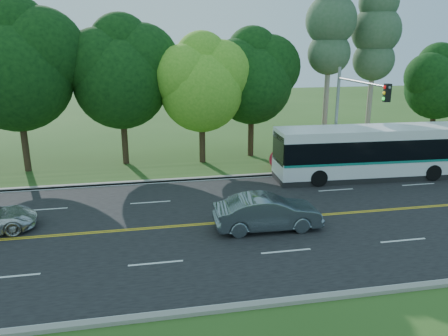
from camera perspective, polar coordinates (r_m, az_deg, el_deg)
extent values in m
plane|color=#2C4F1A|center=(22.26, 6.42, -6.63)|extent=(120.00, 120.00, 0.00)
cube|color=black|center=(22.26, 6.43, -6.61)|extent=(60.00, 14.00, 0.02)
cube|color=gray|center=(28.72, 2.24, -1.04)|extent=(60.00, 0.30, 0.15)
cube|color=gray|center=(16.32, 14.12, -15.92)|extent=(60.00, 0.30, 0.15)
cube|color=#2C4F1A|center=(30.45, 1.45, -0.06)|extent=(60.00, 4.00, 0.10)
cube|color=gold|center=(22.18, 6.49, -6.66)|extent=(57.00, 0.10, 0.00)
cube|color=gold|center=(22.32, 6.37, -6.50)|extent=(57.00, 0.10, 0.00)
cube|color=silver|center=(18.93, -26.19, -12.60)|extent=(2.20, 0.12, 0.00)
cube|color=silver|center=(18.20, -8.90, -12.17)|extent=(2.20, 0.12, 0.00)
cube|color=silver|center=(19.10, 8.11, -10.69)|extent=(2.20, 0.12, 0.00)
cube|color=silver|center=(21.42, 22.34, -8.73)|extent=(2.20, 0.12, 0.00)
cube|color=silver|center=(25.14, -22.25, -5.01)|extent=(2.20, 0.12, 0.00)
cube|color=silver|center=(24.59, -9.58, -4.44)|extent=(2.20, 0.12, 0.00)
cube|color=silver|center=(25.26, 3.00, -3.65)|extent=(2.20, 0.12, 0.00)
cube|color=silver|center=(27.06, 14.40, -2.79)|extent=(2.20, 0.12, 0.00)
cube|color=silver|center=(29.77, 24.04, -1.97)|extent=(2.20, 0.12, 0.00)
cube|color=silver|center=(28.45, 2.37, -1.32)|extent=(57.00, 0.12, 0.00)
cube|color=silver|center=(16.57, 13.66, -15.55)|extent=(57.00, 0.12, 0.00)
cylinder|color=#2F1F15|center=(32.18, -24.55, 2.89)|extent=(0.44, 0.44, 3.96)
sphere|color=black|center=(31.56, -25.53, 10.85)|extent=(7.20, 7.20, 7.20)
sphere|color=black|center=(31.43, -22.79, 13.79)|extent=(5.76, 5.76, 5.76)
sphere|color=black|center=(31.85, -25.78, 15.75)|extent=(4.68, 4.68, 4.68)
cylinder|color=#2F1F15|center=(32.28, -12.85, 3.68)|extent=(0.44, 0.44, 3.60)
sphere|color=black|center=(31.67, -13.32, 10.96)|extent=(6.60, 6.60, 6.60)
sphere|color=black|center=(31.86, -10.72, 13.52)|extent=(5.28, 5.28, 5.28)
sphere|color=black|center=(31.47, -15.93, 12.85)|extent=(4.95, 4.95, 4.95)
sphere|color=black|center=(31.94, -13.41, 15.45)|extent=(4.29, 4.29, 4.29)
cylinder|color=#2F1F15|center=(31.62, -2.86, 3.48)|extent=(0.44, 0.44, 3.24)
sphere|color=#48971F|center=(31.01, -2.95, 10.07)|extent=(5.80, 5.80, 5.80)
sphere|color=#48971F|center=(31.41, -0.65, 12.29)|extent=(4.64, 4.64, 4.64)
sphere|color=#48971F|center=(30.58, -5.13, 11.85)|extent=(4.35, 4.35, 4.35)
sphere|color=#48971F|center=(31.26, -2.93, 14.12)|extent=(3.77, 3.77, 3.77)
cylinder|color=#2F1F15|center=(33.80, 3.52, 4.47)|extent=(0.44, 0.44, 3.42)
sphere|color=black|center=(33.23, 3.64, 10.91)|extent=(6.00, 6.00, 6.00)
sphere|color=black|center=(33.79, 5.82, 12.99)|extent=(4.80, 4.80, 4.80)
sphere|color=black|center=(32.67, 1.67, 12.69)|extent=(4.50, 4.50, 4.50)
sphere|color=black|center=(33.50, 3.70, 14.81)|extent=(3.90, 3.90, 3.90)
cylinder|color=gray|center=(35.27, 13.25, 9.82)|extent=(0.40, 0.40, 9.80)
sphere|color=#375837|center=(35.08, 13.55, 14.36)|extent=(3.23, 3.23, 3.23)
sphere|color=#375837|center=(35.09, 13.82, 18.24)|extent=(3.80, 3.80, 3.80)
cylinder|color=gray|center=(37.54, 18.56, 9.24)|extent=(0.40, 0.40, 9.10)
sphere|color=#375837|center=(37.34, 18.93, 13.20)|extent=(3.23, 3.23, 3.23)
sphere|color=#375837|center=(37.32, 19.25, 16.57)|extent=(3.80, 3.80, 3.80)
sphere|color=#375837|center=(37.42, 19.57, 19.75)|extent=(3.04, 3.04, 3.04)
cylinder|color=#2F1F15|center=(41.21, 25.51, 4.80)|extent=(0.44, 0.44, 3.06)
sphere|color=black|center=(40.77, 26.09, 9.41)|extent=(5.20, 5.20, 5.20)
sphere|color=black|center=(39.92, 25.21, 10.73)|extent=(3.90, 3.90, 3.90)
sphere|color=black|center=(41.01, 26.21, 12.18)|extent=(3.38, 3.38, 3.38)
sphere|color=maroon|center=(30.29, 7.34, 1.09)|extent=(1.50, 1.50, 1.50)
sphere|color=maroon|center=(30.61, 9.12, 1.18)|extent=(1.50, 1.50, 1.50)
sphere|color=maroon|center=(30.96, 10.86, 1.26)|extent=(1.50, 1.50, 1.50)
sphere|color=maroon|center=(31.34, 12.56, 1.35)|extent=(1.50, 1.50, 1.50)
sphere|color=maroon|center=(31.74, 14.22, 1.43)|extent=(1.50, 1.50, 1.50)
sphere|color=maroon|center=(32.17, 15.84, 1.50)|extent=(1.50, 1.50, 1.50)
sphere|color=maroon|center=(32.63, 17.41, 1.57)|extent=(1.50, 1.50, 1.50)
sphere|color=maroon|center=(33.11, 18.94, 1.64)|extent=(1.50, 1.50, 1.50)
sphere|color=maroon|center=(33.61, 20.42, 1.71)|extent=(1.50, 1.50, 1.50)
cube|color=brown|center=(32.58, 19.53, 0.35)|extent=(3.50, 1.40, 0.40)
cylinder|color=gray|center=(30.16, 14.43, 6.00)|extent=(0.20, 0.20, 7.00)
cylinder|color=gray|center=(27.14, 17.55, 10.64)|extent=(0.14, 6.00, 0.14)
cube|color=black|center=(24.75, 20.54, 9.18)|extent=(0.32, 0.28, 0.95)
sphere|color=red|center=(24.63, 20.27, 9.88)|extent=(0.18, 0.18, 0.18)
sphere|color=yellow|center=(24.66, 20.20, 9.19)|extent=(0.18, 0.18, 0.18)
sphere|color=#19D833|center=(24.70, 20.13, 8.50)|extent=(0.18, 0.18, 0.18)
cube|color=white|center=(29.94, 18.74, 0.49)|extent=(12.77, 3.19, 1.05)
cube|color=black|center=(29.66, 18.95, 2.68)|extent=(12.71, 3.22, 1.31)
cube|color=white|center=(29.47, 19.12, 4.47)|extent=(12.77, 3.19, 0.59)
cube|color=#0D7868|center=(29.83, 18.82, 1.34)|extent=(12.71, 3.23, 0.15)
cube|color=black|center=(27.32, 7.13, 2.54)|extent=(0.16, 2.48, 1.80)
cube|color=#19E54C|center=(27.10, 7.22, 4.62)|extent=(0.11, 1.62, 0.23)
cube|color=black|center=(30.13, 18.62, -0.81)|extent=(12.76, 3.08, 0.37)
cylinder|color=black|center=(27.30, 12.27, -1.30)|extent=(1.07, 0.34, 1.06)
cylinder|color=black|center=(29.57, 10.56, 0.16)|extent=(1.07, 0.34, 1.06)
cylinder|color=black|center=(30.80, 25.62, -0.55)|extent=(1.07, 0.34, 1.06)
cylinder|color=black|center=(32.83, 23.21, 0.71)|extent=(1.07, 0.34, 1.06)
imported|color=slate|center=(20.78, 5.70, -5.79)|extent=(5.07, 1.84, 1.66)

